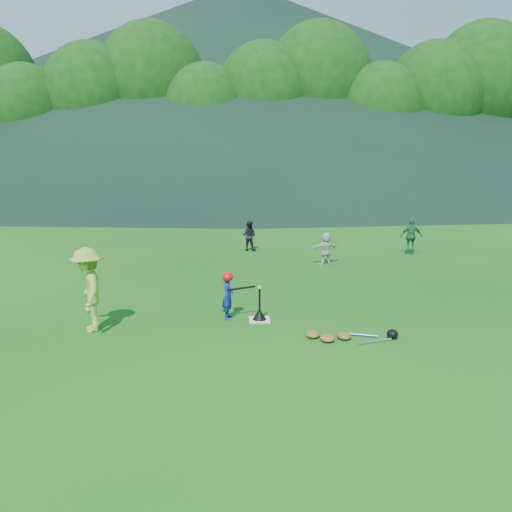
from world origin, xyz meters
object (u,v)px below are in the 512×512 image
at_px(fielder_b, 249,236).
at_px(fielder_c, 411,236).
at_px(home_plate, 260,320).
at_px(batter_child, 228,296).
at_px(equipment_pile, 344,336).
at_px(batting_tee, 260,314).
at_px(adult_coach, 88,290).
at_px(fielder_d, 326,248).

distance_m(fielder_b, fielder_c, 5.80).
distance_m(home_plate, fielder_c, 8.96).
relative_size(batter_child, equipment_pile, 0.57).
xyz_separation_m(fielder_b, batting_tee, (0.09, -7.82, -0.42)).
height_order(adult_coach, batting_tee, adult_coach).
distance_m(adult_coach, batting_tee, 3.59).
bearing_deg(fielder_d, fielder_b, -62.77).
relative_size(home_plate, fielder_c, 0.35).
xyz_separation_m(batting_tee, equipment_pile, (1.61, -1.16, -0.06)).
height_order(fielder_c, fielder_d, fielder_c).
height_order(fielder_d, equipment_pile, fielder_d).
relative_size(batting_tee, equipment_pile, 0.38).
bearing_deg(equipment_pile, fielder_b, 100.75).
distance_m(home_plate, equipment_pile, 1.99).
xyz_separation_m(batter_child, fielder_d, (3.03, 5.30, 0.01)).
bearing_deg(batting_tee, batter_child, 169.70).
distance_m(home_plate, fielder_d, 5.93).
bearing_deg(home_plate, batter_child, 169.70).
bearing_deg(fielder_d, equipment_pile, 65.41).
xyz_separation_m(fielder_d, equipment_pile, (-0.73, -6.58, -0.46)).
distance_m(fielder_d, equipment_pile, 6.64).
distance_m(home_plate, batter_child, 0.86).
xyz_separation_m(batter_child, adult_coach, (-2.79, -0.65, 0.35)).
height_order(home_plate, adult_coach, adult_coach).
bearing_deg(fielder_b, fielder_c, -169.86).
xyz_separation_m(home_plate, fielder_b, (-0.09, 7.82, 0.54)).
distance_m(home_plate, adult_coach, 3.62).
height_order(fielder_b, equipment_pile, fielder_b).
bearing_deg(home_plate, adult_coach, -171.45).
xyz_separation_m(home_plate, adult_coach, (-3.47, -0.52, 0.85)).
distance_m(batter_child, fielder_c, 9.29).
height_order(home_plate, equipment_pile, equipment_pile).
relative_size(home_plate, batting_tee, 0.66).
relative_size(fielder_d, batting_tee, 1.54).
bearing_deg(fielder_d, home_plate, 48.37).
xyz_separation_m(fielder_b, fielder_d, (2.44, -2.39, -0.02)).
bearing_deg(home_plate, equipment_pile, -35.77).
xyz_separation_m(fielder_c, equipment_pile, (-4.03, -8.10, -0.58)).
relative_size(batter_child, adult_coach, 0.59).
relative_size(adult_coach, fielder_c, 1.33).
xyz_separation_m(fielder_c, fielder_d, (-3.29, -1.51, -0.12)).
distance_m(batter_child, fielder_d, 6.10).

